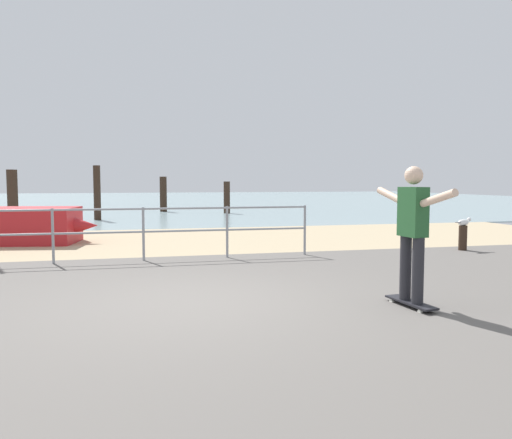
{
  "coord_description": "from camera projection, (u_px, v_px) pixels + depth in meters",
  "views": [
    {
      "loc": [
        -0.78,
        -6.38,
        1.56
      ],
      "look_at": [
        1.26,
        2.0,
        0.9
      ],
      "focal_mm": 35.71,
      "sensor_mm": 36.0,
      "label": 1
    }
  ],
  "objects": [
    {
      "name": "groyne_post_3",
      "position": [
        227.0,
        198.0,
        24.01
      ],
      "size": [
        0.3,
        0.3,
        1.52
      ],
      "primitive_type": "cylinder",
      "color": "#332319",
      "rests_on": "ground"
    },
    {
      "name": "groyne_post_2",
      "position": [
        163.0,
        194.0,
        25.32
      ],
      "size": [
        0.35,
        0.35,
        1.76
      ],
      "primitive_type": "cylinder",
      "color": "#332319",
      "rests_on": "ground"
    },
    {
      "name": "groyne_post_1",
      "position": [
        97.0,
        193.0,
        19.91
      ],
      "size": [
        0.27,
        0.27,
        2.15
      ],
      "primitive_type": "cylinder",
      "color": "#332319",
      "rests_on": "ground"
    },
    {
      "name": "skateboard",
      "position": [
        411.0,
        303.0,
        6.23
      ],
      "size": [
        0.29,
        0.82,
        0.08
      ],
      "color": "black",
      "rests_on": "ground"
    },
    {
      "name": "sea_surface",
      "position": [
        143.0,
        200.0,
        40.4
      ],
      "size": [
        72.0,
        50.0,
        0.04
      ],
      "primitive_type": "cube",
      "color": "#849EA3",
      "rests_on": "ground"
    },
    {
      "name": "seagull",
      "position": [
        464.0,
        222.0,
        11.25
      ],
      "size": [
        0.48,
        0.23,
        0.18
      ],
      "color": "white",
      "rests_on": "bollard_short"
    },
    {
      "name": "bollard_short",
      "position": [
        463.0,
        238.0,
        11.27
      ],
      "size": [
        0.18,
        0.18,
        0.57
      ],
      "primitive_type": "cylinder",
      "color": "#332319",
      "rests_on": "ground"
    },
    {
      "name": "railing_fence",
      "position": [
        53.0,
        227.0,
        9.4
      ],
      "size": [
        9.88,
        0.05,
        1.05
      ],
      "color": "gray",
      "rests_on": "ground"
    },
    {
      "name": "ground_plane",
      "position": [
        209.0,
        325.0,
        5.52
      ],
      "size": [
        24.0,
        10.0,
        0.04
      ],
      "primitive_type": "cube",
      "color": "#605B56",
      "rests_on": "ground"
    },
    {
      "name": "groyne_post_0",
      "position": [
        13.0,
        197.0,
        18.23
      ],
      "size": [
        0.36,
        0.36,
        1.95
      ],
      "primitive_type": "cylinder",
      "color": "#332319",
      "rests_on": "ground"
    },
    {
      "name": "skateboarder",
      "position": [
        413.0,
        226.0,
        6.16
      ],
      "size": [
        0.25,
        1.45,
        1.65
      ],
      "color": "#26262B",
      "rests_on": "skateboard"
    },
    {
      "name": "beach_strip",
      "position": [
        164.0,
        241.0,
        13.27
      ],
      "size": [
        24.0,
        6.0,
        0.04
      ],
      "primitive_type": "cube",
      "color": "tan",
      "rests_on": "ground"
    }
  ]
}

